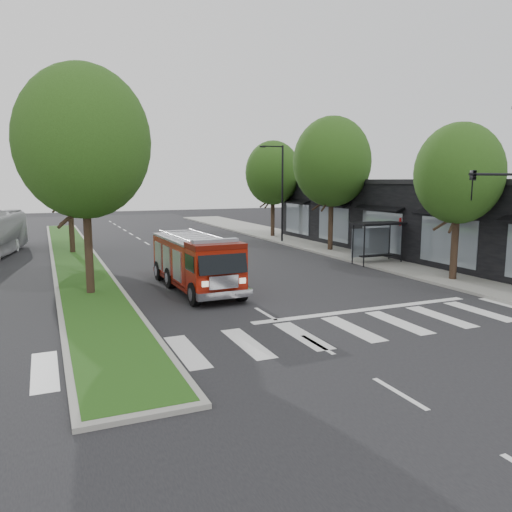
% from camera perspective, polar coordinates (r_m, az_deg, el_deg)
% --- Properties ---
extents(ground, '(140.00, 140.00, 0.00)m').
position_cam_1_polar(ground, '(19.63, 1.11, -6.66)').
color(ground, black).
rests_on(ground, ground).
extents(sidewalk_right, '(5.00, 80.00, 0.15)m').
position_cam_1_polar(sidewalk_right, '(34.36, 13.37, -0.14)').
color(sidewalk_right, gray).
rests_on(sidewalk_right, ground).
extents(median, '(3.00, 50.00, 0.15)m').
position_cam_1_polar(median, '(35.67, -20.02, -0.11)').
color(median, gray).
rests_on(median, ground).
extents(storefront_row, '(8.00, 30.00, 5.00)m').
position_cam_1_polar(storefront_row, '(36.94, 19.14, 4.01)').
color(storefront_row, black).
rests_on(storefront_row, ground).
extents(bus_shelter, '(3.20, 1.60, 2.61)m').
position_cam_1_polar(bus_shelter, '(31.88, 13.58, 2.75)').
color(bus_shelter, black).
rests_on(bus_shelter, ground).
extents(tree_right_near, '(4.40, 4.40, 8.05)m').
position_cam_1_polar(tree_right_near, '(27.26, 22.17, 8.70)').
color(tree_right_near, black).
rests_on(tree_right_near, ground).
extents(tree_right_mid, '(5.60, 5.60, 9.72)m').
position_cam_1_polar(tree_right_mid, '(36.76, 8.68, 10.58)').
color(tree_right_mid, black).
rests_on(tree_right_mid, ground).
extents(tree_right_far, '(5.00, 5.00, 8.73)m').
position_cam_1_polar(tree_right_far, '(45.55, 1.94, 9.46)').
color(tree_right_far, black).
rests_on(tree_right_far, ground).
extents(tree_median_near, '(5.80, 5.80, 10.16)m').
position_cam_1_polar(tree_median_near, '(23.39, -19.14, 12.18)').
color(tree_median_near, black).
rests_on(tree_median_near, ground).
extents(tree_median_far, '(5.60, 5.60, 9.72)m').
position_cam_1_polar(tree_median_far, '(37.33, -20.71, 10.10)').
color(tree_median_far, black).
rests_on(tree_median_far, ground).
extents(streetlight_right_far, '(2.11, 0.20, 8.00)m').
position_cam_1_polar(streetlight_right_far, '(41.45, 2.84, 7.66)').
color(streetlight_right_far, black).
rests_on(streetlight_right_far, ground).
extents(fire_engine, '(2.61, 7.92, 2.73)m').
position_cam_1_polar(fire_engine, '(23.91, -6.92, -0.74)').
color(fire_engine, '#510C04').
rests_on(fire_engine, ground).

